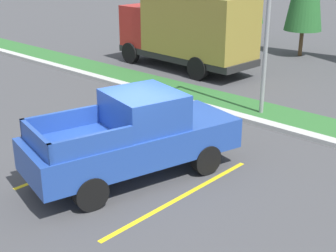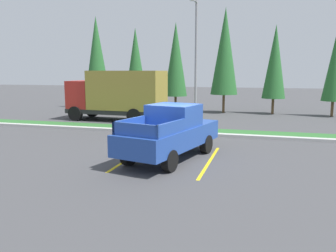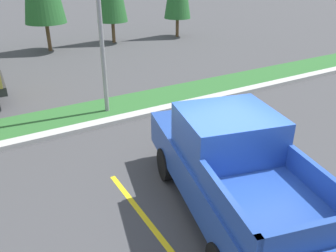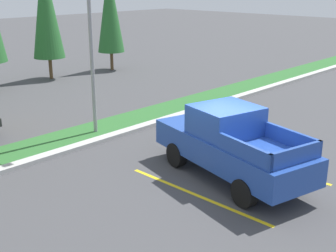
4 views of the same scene
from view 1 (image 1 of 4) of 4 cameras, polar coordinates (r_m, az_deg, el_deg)
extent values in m
plane|color=#424244|center=(11.84, -3.58, -5.66)|extent=(120.00, 120.00, 0.00)
cube|color=yellow|center=(12.77, -8.85, -3.82)|extent=(0.12, 4.80, 0.01)
cube|color=yellow|center=(10.74, 1.69, -8.56)|extent=(0.12, 4.80, 0.01)
cube|color=#B2B2AD|center=(15.40, 9.96, 0.76)|extent=(56.00, 0.40, 0.15)
cube|color=#2D662D|center=(16.30, 12.08, 1.57)|extent=(56.00, 1.80, 0.06)
cylinder|color=black|center=(12.93, 0.01, -1.41)|extent=(0.45, 0.80, 0.76)
cylinder|color=black|center=(11.67, 4.62, -4.04)|extent=(0.45, 0.80, 0.76)
cylinder|color=black|center=(11.66, -12.85, -4.55)|extent=(0.45, 0.80, 0.76)
cylinder|color=black|center=(10.24, -9.36, -8.02)|extent=(0.45, 0.80, 0.76)
cube|color=#23479E|center=(11.33, -4.17, -2.06)|extent=(3.08, 5.50, 0.76)
cube|color=#23479E|center=(11.18, -2.94, 2.05)|extent=(2.09, 1.97, 0.84)
cube|color=#2D3842|center=(11.58, 0.55, 3.01)|extent=(1.59, 0.44, 0.63)
cube|color=#23479E|center=(11.28, -12.82, 0.63)|extent=(0.55, 1.87, 0.44)
cube|color=#23479E|center=(9.80, -9.20, -2.22)|extent=(0.55, 1.87, 0.44)
cube|color=#23479E|center=(10.26, -15.76, -1.70)|extent=(1.77, 0.53, 0.44)
cube|color=silver|center=(12.76, 5.87, -0.59)|extent=(1.79, 0.59, 0.28)
cylinder|color=black|center=(23.14, -4.56, 8.84)|extent=(1.01, 0.35, 1.00)
cylinder|color=black|center=(24.58, -0.58, 9.60)|extent=(1.01, 0.35, 1.00)
cylinder|color=black|center=(20.05, 3.64, 6.99)|extent=(1.01, 0.35, 1.00)
cylinder|color=black|center=(21.69, 7.58, 7.91)|extent=(1.01, 0.35, 1.00)
cube|color=#262626|center=(21.99, 2.08, 8.65)|extent=(6.90, 2.62, 0.30)
cube|color=#AD231E|center=(23.59, -2.47, 12.20)|extent=(1.71, 2.37, 1.90)
cube|color=#2D3842|center=(24.17, -3.82, 12.97)|extent=(0.16, 2.10, 0.90)
cube|color=olive|center=(21.20, 3.73, 12.15)|extent=(5.11, 2.64, 2.60)
cylinder|color=gray|center=(15.45, 12.12, 13.87)|extent=(0.14, 0.14, 7.05)
cylinder|color=brown|center=(30.31, 3.58, 12.15)|extent=(0.20, 0.20, 1.47)
cylinder|color=brown|center=(27.93, 9.46, 10.96)|extent=(0.20, 0.20, 1.27)
cylinder|color=brown|center=(25.66, 15.82, 9.67)|extent=(0.20, 0.20, 1.32)
camera|label=2|loc=(7.23, -93.99, -17.69)|focal=37.00mm
camera|label=3|loc=(11.95, -34.82, 14.55)|focal=37.42mm
camera|label=4|loc=(17.58, -48.78, 14.77)|focal=47.57mm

